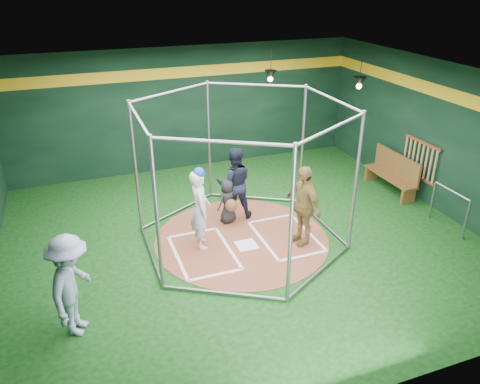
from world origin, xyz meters
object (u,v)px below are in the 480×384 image
object	(u,v)px
batter_figure	(200,208)
umpire	(234,183)
visitor_leopard	(303,205)
dugout_bench	(393,172)

from	to	relation	value
batter_figure	umpire	world-z (taller)	batter_figure
visitor_leopard	dugout_bench	xyz separation A→B (m)	(3.46, 1.51, -0.37)
batter_figure	visitor_leopard	world-z (taller)	batter_figure
batter_figure	umpire	bearing A→B (deg)	41.62
umpire	visitor_leopard	bearing A→B (deg)	133.61
batter_figure	visitor_leopard	distance (m)	2.15
batter_figure	visitor_leopard	bearing A→B (deg)	-16.42
batter_figure	visitor_leopard	size ratio (longest dim) A/B	1.02
batter_figure	dugout_bench	xyz separation A→B (m)	(5.53, 0.90, -0.38)
batter_figure	dugout_bench	distance (m)	5.61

